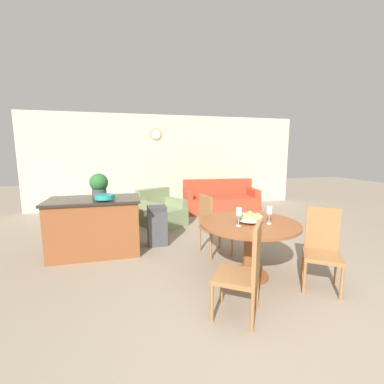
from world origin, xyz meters
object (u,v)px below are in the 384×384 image
Objects in this scene: fruit_bowl at (250,218)px; dining_chair_far_side at (211,223)px; teal_bowl at (105,197)px; kitchen_island at (95,226)px; armchair at (161,213)px; wine_glass_left at (239,213)px; couch at (220,200)px; wine_glass_right at (269,211)px; potted_plant at (99,184)px; trash_bin at (157,226)px; dining_chair_near_left at (245,268)px; dining_table at (249,235)px; dining_chair_near_right at (322,246)px.

dining_chair_far_side is at bearing 105.66° from fruit_bowl.
teal_bowl reaches higher than dining_chair_far_side.
kitchen_island is 1.22× the size of armchair.
wine_glass_left is 2.98m from armchair.
wine_glass_left is 4.05m from couch.
wine_glass_right is 2.79m from potted_plant.
wine_glass_right is (0.44, -0.97, 0.40)m from dining_chair_far_side.
kitchen_island is at bearing -172.82° from trash_bin.
dining_chair_near_left is at bearing -134.78° from wine_glass_right.
couch is (1.40, 4.47, -0.22)m from dining_chair_near_left.
wine_glass_left reaches higher than dining_table.
couch is (0.77, 3.83, -0.62)m from wine_glass_right.
teal_bowl is at bearing 148.52° from fruit_bowl.
dining_table is 0.88m from dining_chair_near_right.
wine_glass_right is 2.43m from teal_bowl.
dining_chair_far_side is 2.94× the size of fruit_bowl.
dining_chair_near_right is 2.94× the size of fruit_bowl.
dining_chair_near_left is at bearing -52.98° from teal_bowl.
teal_bowl is (-1.63, 0.30, 0.45)m from dining_chair_far_side.
couch is (2.01, 2.22, -0.06)m from trash_bin.
teal_bowl reaches higher than trash_bin.
armchair is (0.22, 1.25, -0.07)m from trash_bin.
dining_chair_far_side is 4.26× the size of wine_glass_left.
dining_table is 4.25× the size of teal_bowl.
potted_plant reaches higher than dining_chair_near_right.
couch is at bearing 75.28° from dining_table.
dining_chair_far_side is at bearing -38.49° from trash_bin.
trash_bin is at bearing 125.05° from dining_table.
teal_bowl is at bearing 3.81° from dining_chair_near_right.
teal_bowl is at bearing -48.29° from kitchen_island.
dining_chair_near_left is 0.92m from fruit_bowl.
fruit_bowl is at bearing -101.50° from armchair.
dining_table is 2.22m from teal_bowl.
wine_glass_left is 0.20× the size of armchair.
dining_chair_near_right is at bearing -17.60° from wine_glass_left.
wine_glass_right reaches higher than fruit_bowl.
fruit_bowl is 3.87m from couch.
kitchen_island is 3.71× the size of potted_plant.
wine_glass_right reaches higher than dining_chair_near_left.
dining_table is at bearing -99.87° from couch.
dining_chair_near_right is 4.26× the size of wine_glass_left.
dining_chair_near_left is 2.88m from potted_plant.
fruit_bowl is at bearing -54.99° from trash_bin.
teal_bowl is 1.09m from trash_bin.
dining_chair_far_side is 0.47× the size of couch.
couch is (1.18, 3.82, -0.62)m from wine_glass_left.
dining_table is at bearing 29.81° from wine_glass_left.
couch is at bearing 35.62° from potted_plant.
potted_plant is at bearing 73.91° from kitchen_island.
wine_glass_left is at bearing -37.27° from teal_bowl.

